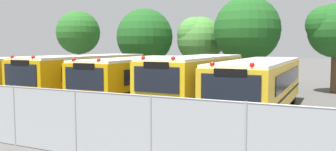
% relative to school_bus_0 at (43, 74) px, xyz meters
% --- Properties ---
extents(ground_plane, '(160.00, 160.00, 0.00)m').
position_rel_school_bus_0_xyz_m(ground_plane, '(7.02, -0.00, -1.40)').
color(ground_plane, '#514F4C').
extents(school_bus_0, '(2.62, 9.31, 2.65)m').
position_rel_school_bus_0_xyz_m(school_bus_0, '(0.00, 0.00, 0.00)').
color(school_bus_0, yellow).
rests_on(school_bus_0, ground_plane).
extents(school_bus_1, '(2.63, 10.08, 2.76)m').
position_rel_school_bus_0_xyz_m(school_bus_1, '(3.55, -0.10, 0.06)').
color(school_bus_1, '#EAA80C').
rests_on(school_bus_1, ground_plane).
extents(school_bus_2, '(2.76, 9.71, 2.67)m').
position_rel_school_bus_0_xyz_m(school_bus_2, '(6.99, -0.04, 0.01)').
color(school_bus_2, '#EAA80C').
rests_on(school_bus_2, ground_plane).
extents(school_bus_3, '(2.56, 9.70, 2.80)m').
position_rel_school_bus_0_xyz_m(school_bus_3, '(10.65, 0.10, 0.07)').
color(school_bus_3, yellow).
rests_on(school_bus_3, ground_plane).
extents(school_bus_4, '(2.74, 10.74, 2.66)m').
position_rel_school_bus_0_xyz_m(school_bus_4, '(13.97, -0.24, 0.01)').
color(school_bus_4, yellow).
rests_on(school_bus_4, ground_plane).
extents(tree_0, '(4.10, 4.10, 6.52)m').
position_rel_school_bus_0_xyz_m(tree_0, '(-4.74, 9.32, 3.02)').
color(tree_0, '#4C3823').
rests_on(tree_0, ground_plane).
extents(tree_1, '(4.95, 4.95, 6.49)m').
position_rel_school_bus_0_xyz_m(tree_1, '(2.07, 9.92, 2.64)').
color(tree_1, '#4C3823').
rests_on(tree_1, ground_plane).
extents(tree_2, '(3.97, 3.97, 5.69)m').
position_rel_school_bus_0_xyz_m(tree_2, '(6.80, 10.88, 2.44)').
color(tree_2, '#4C3823').
rests_on(tree_2, ground_plane).
extents(tree_3, '(5.03, 5.03, 6.95)m').
position_rel_school_bus_0_xyz_m(tree_3, '(11.14, 9.54, 2.99)').
color(tree_3, '#4C3823').
rests_on(tree_3, ground_plane).
extents(tree_4, '(3.78, 3.66, 6.08)m').
position_rel_school_bus_0_xyz_m(tree_4, '(17.10, 8.94, 2.93)').
color(tree_4, '#4C3823').
rests_on(tree_4, ground_plane).
extents(chainlink_fence, '(19.81, 0.07, 1.94)m').
position_rel_school_bus_0_xyz_m(chainlink_fence, '(7.85, -9.17, -0.39)').
color(chainlink_fence, '#9EA0A3').
rests_on(chainlink_fence, ground_plane).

